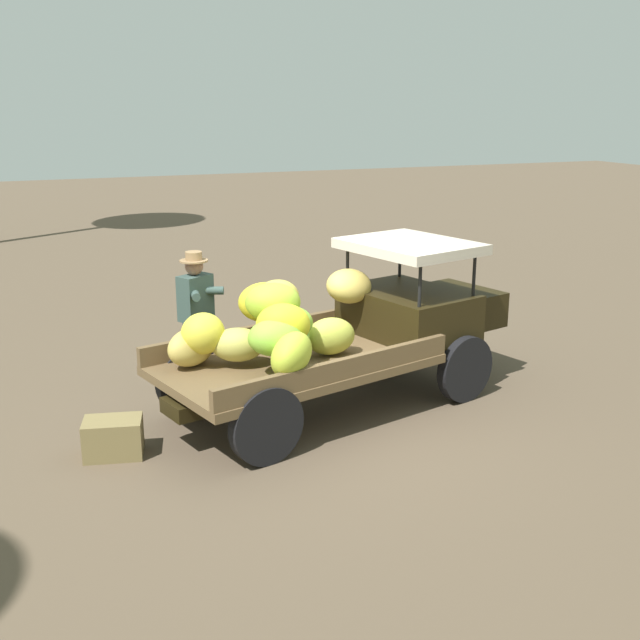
% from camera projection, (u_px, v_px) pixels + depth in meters
% --- Properties ---
extents(ground_plane, '(60.00, 60.00, 0.00)m').
position_uv_depth(ground_plane, '(319.00, 414.00, 8.95)').
color(ground_plane, brown).
extents(truck, '(4.66, 2.64, 1.84)m').
position_uv_depth(truck, '(342.00, 327.00, 9.05)').
color(truck, black).
rests_on(truck, ground).
extents(farmer, '(0.57, 0.55, 1.73)m').
position_uv_depth(farmer, '(197.00, 312.00, 9.47)').
color(farmer, '#3E4749').
rests_on(farmer, ground).
extents(wooden_crate, '(0.65, 0.51, 0.39)m').
position_uv_depth(wooden_crate, '(113.00, 438.00, 7.85)').
color(wooden_crate, olive).
rests_on(wooden_crate, ground).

